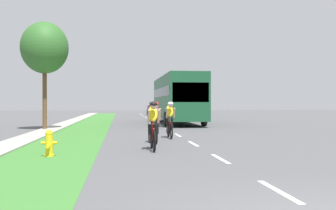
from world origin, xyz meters
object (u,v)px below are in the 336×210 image
at_px(cyclist_trailing, 155,122).
at_px(street_tree_near, 45,48).
at_px(pickup_maroon, 157,109).
at_px(fire_hydrant_yellow, 49,143).
at_px(cyclist_lead, 153,125).
at_px(cyclist_distant, 170,119).
at_px(bus_dark_green, 177,97).

height_order(cyclist_trailing, street_tree_near, street_tree_near).
relative_size(cyclist_trailing, pickup_maroon, 0.34).
bearing_deg(fire_hydrant_yellow, street_tree_near, 101.08).
bearing_deg(cyclist_trailing, street_tree_near, 124.61).
distance_m(pickup_maroon, street_tree_near, 27.28).
distance_m(cyclist_lead, cyclist_trailing, 2.36).
height_order(fire_hydrant_yellow, cyclist_distant, cyclist_distant).
height_order(fire_hydrant_yellow, pickup_maroon, pickup_maroon).
bearing_deg(street_tree_near, fire_hydrant_yellow, -78.92).
bearing_deg(pickup_maroon, cyclist_lead, -95.42).
xyz_separation_m(cyclist_lead, cyclist_trailing, (0.28, 2.34, 0.00)).
relative_size(cyclist_trailing, bus_dark_green, 0.15).
xyz_separation_m(cyclist_distant, pickup_maroon, (2.33, 31.71, 0.02)).
relative_size(fire_hydrant_yellow, pickup_maroon, 0.15).
distance_m(bus_dark_green, pickup_maroon, 19.44).
distance_m(cyclist_lead, bus_dark_green, 16.97).
xyz_separation_m(cyclist_distant, street_tree_near, (-6.44, 6.17, 3.85)).
distance_m(cyclist_trailing, cyclist_distant, 2.14).
xyz_separation_m(cyclist_trailing, pickup_maroon, (3.14, 33.69, 0.02)).
relative_size(fire_hydrant_yellow, cyclist_lead, 0.44).
bearing_deg(cyclist_lead, fire_hydrant_yellow, -159.06).
relative_size(cyclist_lead, cyclist_trailing, 1.00).
distance_m(cyclist_distant, pickup_maroon, 31.80).
xyz_separation_m(fire_hydrant_yellow, pickup_maroon, (6.48, 37.21, 0.46)).
relative_size(cyclist_lead, street_tree_near, 0.28).
relative_size(fire_hydrant_yellow, cyclist_trailing, 0.44).
relative_size(cyclist_distant, pickup_maroon, 0.34).
bearing_deg(bus_dark_green, street_tree_near, -144.26).
distance_m(cyclist_trailing, pickup_maroon, 33.84).
distance_m(fire_hydrant_yellow, cyclist_lead, 3.31).
distance_m(fire_hydrant_yellow, street_tree_near, 12.63).
bearing_deg(street_tree_near, cyclist_trailing, -55.39).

